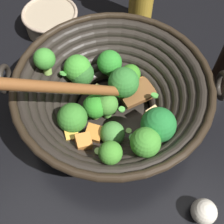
# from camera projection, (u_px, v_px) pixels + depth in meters

# --- Properties ---
(ground_plane) EXTENTS (4.00, 4.00, 0.00)m
(ground_plane) POSITION_uv_depth(u_px,v_px,m) (112.00, 113.00, 0.59)
(ground_plane) COLOR black
(wok) EXTENTS (0.37, 0.36, 0.23)m
(wok) POSITION_uv_depth(u_px,v_px,m) (112.00, 94.00, 0.53)
(wok) COLOR black
(wok) RESTS_ON ground
(prep_bowl) EXTENTS (0.14, 0.14, 0.05)m
(prep_bowl) POSITION_uv_depth(u_px,v_px,m) (51.00, 20.00, 0.70)
(prep_bowl) COLOR tan
(prep_bowl) RESTS_ON ground
(garlic_bulb) EXTENTS (0.04, 0.04, 0.04)m
(garlic_bulb) POSITION_uv_depth(u_px,v_px,m) (204.00, 212.00, 0.47)
(garlic_bulb) COLOR silver
(garlic_bulb) RESTS_ON ground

